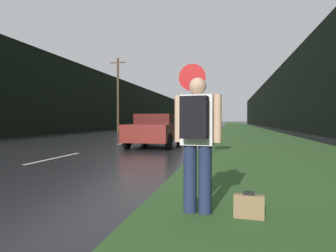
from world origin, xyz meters
The scene contains 12 objects.
grass_verge centered at (7.25, 40.00, 0.01)m, with size 6.00×240.00×0.02m, color #2D5123.
lane_stripe_b centered at (0.00, 7.04, 0.00)m, with size 0.12×3.00×0.01m, color silver.
lane_stripe_c centered at (0.00, 14.04, 0.00)m, with size 0.12×3.00×0.01m, color silver.
lane_stripe_d centered at (0.00, 21.04, 0.00)m, with size 0.12×3.00×0.01m, color silver.
lane_stripe_e centered at (0.00, 28.04, 0.00)m, with size 0.12×3.00×0.01m, color silver.
treeline_far_side centered at (-10.25, 50.00, 3.44)m, with size 2.00×140.00×6.88m, color black.
treeline_near_side centered at (13.25, 50.00, 4.32)m, with size 2.00×140.00×8.64m, color black.
utility_pole_far centered at (-6.60, 29.65, 4.16)m, with size 1.80×0.24×8.05m.
stop_sign centered at (4.46, 6.71, 1.76)m, with size 0.76×0.07×2.79m.
hitchhiker_with_backpack centered at (5.08, 2.22, 1.02)m, with size 0.61×0.45×1.77m.
suitcase centered at (5.72, 2.15, 0.16)m, with size 0.37×0.14×0.35m.
car_passing_near centered at (2.13, 11.79, 0.77)m, with size 2.01×4.21×1.50m.
Camera 1 is at (5.48, -1.60, 1.22)m, focal length 32.00 mm.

